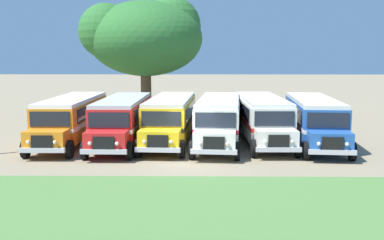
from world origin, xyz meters
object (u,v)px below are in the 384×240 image
at_px(parked_bus_slot_1, 123,118).
at_px(broad_shade_tree, 146,36).
at_px(parked_bus_slot_0, 72,117).
at_px(parked_bus_slot_4, 262,117).
at_px(parked_bus_slot_3, 219,118).
at_px(parked_bus_slot_5, 314,118).
at_px(parked_bus_slot_2, 171,117).

xyz_separation_m(parked_bus_slot_1, broad_shade_tree, (0.07, 12.78, 5.64)).
bearing_deg(broad_shade_tree, parked_bus_slot_0, -105.26).
bearing_deg(parked_bus_slot_4, parked_bus_slot_3, -78.47).
bearing_deg(broad_shade_tree, parked_bus_slot_4, -53.85).
xyz_separation_m(parked_bus_slot_0, parked_bus_slot_4, (12.27, 0.34, 0.00)).
bearing_deg(parked_bus_slot_0, parked_bus_slot_5, 88.95).
bearing_deg(parked_bus_slot_1, parked_bus_slot_3, 90.83).
relative_size(parked_bus_slot_0, parked_bus_slot_3, 0.99).
height_order(parked_bus_slot_2, broad_shade_tree, broad_shade_tree).
bearing_deg(broad_shade_tree, parked_bus_slot_3, -64.66).
height_order(parked_bus_slot_3, parked_bus_slot_4, same).
relative_size(parked_bus_slot_3, parked_bus_slot_4, 1.01).
xyz_separation_m(parked_bus_slot_2, parked_bus_slot_3, (3.09, -0.46, 0.00)).
height_order(parked_bus_slot_1, parked_bus_slot_4, same).
bearing_deg(parked_bus_slot_4, broad_shade_tree, -144.63).
distance_m(parked_bus_slot_2, parked_bus_slot_5, 9.10).
distance_m(parked_bus_slot_3, parked_bus_slot_5, 5.99).
height_order(parked_bus_slot_0, broad_shade_tree, broad_shade_tree).
relative_size(parked_bus_slot_1, parked_bus_slot_4, 1.00).
bearing_deg(parked_bus_slot_5, parked_bus_slot_0, -86.49).
distance_m(parked_bus_slot_0, parked_bus_slot_3, 9.45).
bearing_deg(parked_bus_slot_4, parked_bus_slot_0, -89.21).
relative_size(parked_bus_slot_2, parked_bus_slot_4, 1.01).
bearing_deg(parked_bus_slot_0, parked_bus_slot_4, 91.62).
bearing_deg(parked_bus_slot_2, parked_bus_slot_4, 94.91).
distance_m(parked_bus_slot_0, parked_bus_slot_1, 3.34).
height_order(parked_bus_slot_0, parked_bus_slot_5, same).
bearing_deg(parked_bus_slot_2, parked_bus_slot_0, -84.94).
height_order(parked_bus_slot_4, parked_bus_slot_5, same).
xyz_separation_m(parked_bus_slot_2, broad_shade_tree, (-2.95, 12.29, 5.64)).
bearing_deg(parked_bus_slot_3, parked_bus_slot_4, 107.48).
height_order(parked_bus_slot_0, parked_bus_slot_2, same).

